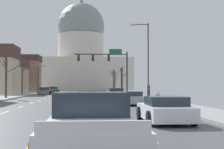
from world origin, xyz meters
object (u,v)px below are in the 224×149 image
at_px(signal_gantry, 108,62).
at_px(sedan_oncoming_00, 45,91).
at_px(bicycle_parked, 158,98).
at_px(sedan_near_05, 165,110).
at_px(sedan_near_03, 131,98).
at_px(sedan_near_02, 87,96).
at_px(sedan_near_01, 116,94).
at_px(sedan_oncoming_01, 53,90).
at_px(pickup_truck_near_06, 91,127).
at_px(sedan_near_00, 114,93).
at_px(street_lamp_right, 146,54).
at_px(sedan_near_04, 92,102).
at_px(pedestrian_00, 149,90).

relative_size(signal_gantry, sedan_oncoming_00, 1.74).
bearing_deg(bicycle_parked, sedan_near_05, -101.04).
bearing_deg(sedan_near_03, sedan_near_02, 120.66).
bearing_deg(sedan_near_01, bicycle_parked, -71.86).
distance_m(sedan_oncoming_00, sedan_oncoming_01, 12.12).
bearing_deg(signal_gantry, pickup_truck_near_06, -94.40).
bearing_deg(sedan_near_00, street_lamp_right, -76.44).
xyz_separation_m(street_lamp_right, sedan_near_04, (-6.10, -15.18, -4.35)).
xyz_separation_m(sedan_near_05, sedan_oncoming_00, (-10.44, 43.16, 0.01)).
height_order(sedan_oncoming_01, bicycle_parked, sedan_oncoming_01).
bearing_deg(sedan_near_04, sedan_oncoming_00, 101.11).
bearing_deg(pickup_truck_near_06, sedan_near_05, 63.41).
bearing_deg(sedan_near_00, bicycle_parked, -80.31).
xyz_separation_m(sedan_near_00, pedestrian_00, (3.72, -5.88, 0.49)).
relative_size(sedan_near_00, sedan_near_05, 1.07).
xyz_separation_m(sedan_near_00, sedan_near_03, (-0.15, -18.46, -0.04)).
relative_size(sedan_oncoming_00, pedestrian_00, 2.72).
bearing_deg(sedan_near_02, sedan_near_05, -80.15).
xyz_separation_m(sedan_near_00, sedan_near_02, (-3.77, -12.35, -0.03)).
bearing_deg(sedan_near_04, sedan_near_03, 65.15).
distance_m(signal_gantry, sedan_near_00, 5.59).
bearing_deg(sedan_near_01, sedan_near_03, -89.21).
bearing_deg(street_lamp_right, sedan_near_03, -109.03).
bearing_deg(pickup_truck_near_06, bicycle_parked, 73.97).
height_order(signal_gantry, sedan_near_03, signal_gantry).
bearing_deg(sedan_near_03, pickup_truck_near_06, -100.32).
bearing_deg(sedan_near_01, sedan_oncoming_00, 120.31).
height_order(sedan_oncoming_00, pedestrian_00, pedestrian_00).
relative_size(sedan_near_02, sedan_oncoming_00, 0.94).
height_order(street_lamp_right, sedan_near_05, street_lamp_right).
bearing_deg(street_lamp_right, sedan_near_00, 103.56).
relative_size(sedan_oncoming_00, sedan_oncoming_01, 1.05).
height_order(street_lamp_right, sedan_near_04, street_lamp_right).
bearing_deg(sedan_near_03, bicycle_parked, 41.84).
bearing_deg(sedan_near_00, sedan_near_04, -97.83).
bearing_deg(sedan_near_05, sedan_near_02, 99.85).
bearing_deg(sedan_near_03, pedestrian_00, 72.86).
height_order(street_lamp_right, pedestrian_00, street_lamp_right).
bearing_deg(sedan_oncoming_00, street_lamp_right, -58.61).
relative_size(sedan_near_05, sedan_oncoming_01, 0.97).
distance_m(street_lamp_right, bicycle_parked, 6.93).
bearing_deg(sedan_oncoming_01, bicycle_parked, -71.46).
bearing_deg(sedan_near_05, sedan_near_00, 89.29).
xyz_separation_m(pickup_truck_near_06, sedan_oncoming_01, (-6.65, 62.16, -0.12)).
relative_size(sedan_near_00, sedan_oncoming_01, 1.04).
height_order(sedan_near_01, sedan_near_04, sedan_near_04).
relative_size(pickup_truck_near_06, pedestrian_00, 3.37).
relative_size(sedan_near_02, bicycle_parked, 2.41).
distance_m(sedan_oncoming_00, bicycle_parked, 30.42).
distance_m(sedan_near_01, bicycle_parked, 9.73).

